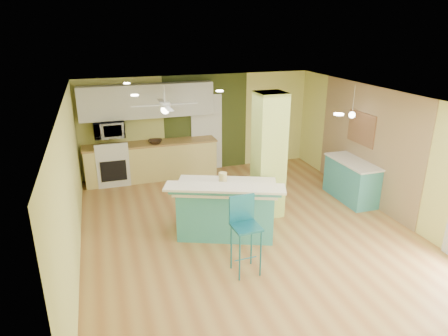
{
  "coord_description": "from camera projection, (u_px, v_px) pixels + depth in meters",
  "views": [
    {
      "loc": [
        -2.47,
        -6.32,
        3.7
      ],
      "look_at": [
        -0.31,
        0.4,
        1.14
      ],
      "focal_mm": 32.0,
      "sensor_mm": 36.0,
      "label": 1
    }
  ],
  "objects": [
    {
      "name": "stove",
      "position": [
        113.0,
        165.0,
        9.68
      ],
      "size": [
        0.76,
        0.66,
        1.08
      ],
      "color": "white",
      "rests_on": "floor"
    },
    {
      "name": "column",
      "position": [
        269.0,
        156.0,
        7.84
      ],
      "size": [
        0.55,
        0.55,
        2.5
      ],
      "primitive_type": "cube",
      "color": "#A9BF58",
      "rests_on": "floor"
    },
    {
      "name": "wall_left",
      "position": [
        70.0,
        187.0,
        6.34
      ],
      "size": [
        0.01,
        7.0,
        2.5
      ],
      "primitive_type": "cube",
      "color": "#DADA75",
      "rests_on": "floor"
    },
    {
      "name": "microwave",
      "position": [
        109.0,
        129.0,
        9.39
      ],
      "size": [
        0.7,
        0.48,
        0.39
      ],
      "primitive_type": "imported",
      "color": "white",
      "rests_on": "wall_back"
    },
    {
      "name": "peninsula",
      "position": [
        226.0,
        208.0,
        7.32
      ],
      "size": [
        2.2,
        1.73,
        1.1
      ],
      "rotation": [
        0.0,
        0.0,
        -0.38
      ],
      "color": "teal",
      "rests_on": "floor"
    },
    {
      "name": "upper_cabinets",
      "position": [
        147.0,
        101.0,
        9.56
      ],
      "size": [
        3.2,
        0.34,
        0.8
      ],
      "primitive_type": "cube",
      "color": "silver",
      "rests_on": "wall_back"
    },
    {
      "name": "bar_stool",
      "position": [
        244.0,
        222.0,
        6.1
      ],
      "size": [
        0.43,
        0.43,
        1.25
      ],
      "rotation": [
        0.0,
        0.0,
        0.04
      ],
      "color": "#1B677D",
      "rests_on": "floor"
    },
    {
      "name": "wall_front",
      "position": [
        369.0,
        279.0,
        4.07
      ],
      "size": [
        6.0,
        0.01,
        2.5
      ],
      "primitive_type": "cube",
      "color": "#DADA75",
      "rests_on": "floor"
    },
    {
      "name": "pendant_lamp",
      "position": [
        352.0,
        115.0,
        8.42
      ],
      "size": [
        0.14,
        0.14,
        0.69
      ],
      "color": "silver",
      "rests_on": "ceiling"
    },
    {
      "name": "ceiling",
      "position": [
        248.0,
        98.0,
        6.77
      ],
      "size": [
        6.0,
        7.0,
        0.01
      ],
      "primitive_type": "cube",
      "color": "white",
      "rests_on": "wall_back"
    },
    {
      "name": "wall_right",
      "position": [
        386.0,
        152.0,
        8.07
      ],
      "size": [
        0.01,
        7.0,
        2.5
      ],
      "primitive_type": "cube",
      "color": "#DADA75",
      "rests_on": "floor"
    },
    {
      "name": "floor",
      "position": [
        246.0,
        229.0,
        7.63
      ],
      "size": [
        6.0,
        7.0,
        0.01
      ],
      "primitive_type": "cube",
      "color": "#9C6536",
      "rests_on": "ground"
    },
    {
      "name": "wood_panel",
      "position": [
        366.0,
        144.0,
        8.6
      ],
      "size": [
        0.02,
        3.4,
        2.5
      ],
      "primitive_type": "cube",
      "color": "#886B4E",
      "rests_on": "floor"
    },
    {
      "name": "interior_door",
      "position": [
        207.0,
        133.0,
        10.44
      ],
      "size": [
        0.82,
        0.05,
        2.0
      ],
      "primitive_type": "cube",
      "color": "white",
      "rests_on": "floor"
    },
    {
      "name": "canister",
      "position": [
        223.0,
        178.0,
        7.27
      ],
      "size": [
        0.15,
        0.15,
        0.19
      ],
      "primitive_type": "cylinder",
      "color": "gold",
      "rests_on": "peninsula"
    },
    {
      "name": "side_counter",
      "position": [
        351.0,
        180.0,
        8.78
      ],
      "size": [
        0.59,
        1.39,
        0.9
      ],
      "color": "teal",
      "rests_on": "floor"
    },
    {
      "name": "wall_decor",
      "position": [
        361.0,
        128.0,
        8.67
      ],
      "size": [
        0.03,
        0.9,
        0.7
      ],
      "primitive_type": "cube",
      "color": "brown",
      "rests_on": "wood_panel"
    },
    {
      "name": "olive_accent",
      "position": [
        206.0,
        123.0,
        10.38
      ],
      "size": [
        2.2,
        0.02,
        2.5
      ],
      "primitive_type": "cube",
      "color": "#3A451B",
      "rests_on": "floor"
    },
    {
      "name": "fruit_bowl",
      "position": [
        155.0,
        142.0,
        9.73
      ],
      "size": [
        0.4,
        0.4,
        0.09
      ],
      "primitive_type": "imported",
      "rotation": [
        0.0,
        0.0,
        -0.15
      ],
      "color": "#332215",
      "rests_on": "kitchen_run"
    },
    {
      "name": "kitchen_run",
      "position": [
        152.0,
        161.0,
        9.96
      ],
      "size": [
        3.25,
        0.63,
        0.94
      ],
      "color": "#E3CE76",
      "rests_on": "floor"
    },
    {
      "name": "ceiling_fan",
      "position": [
        165.0,
        105.0,
        8.39
      ],
      "size": [
        1.41,
        1.41,
        0.61
      ],
      "color": "silver",
      "rests_on": "ceiling"
    },
    {
      "name": "wall_back",
      "position": [
        199.0,
        124.0,
        10.34
      ],
      "size": [
        6.0,
        0.01,
        2.5
      ],
      "primitive_type": "cube",
      "color": "#DADA75",
      "rests_on": "floor"
    }
  ]
}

